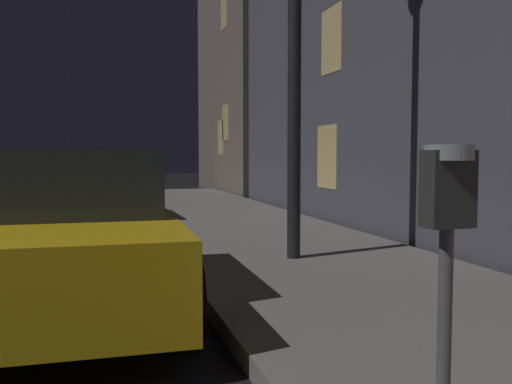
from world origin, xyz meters
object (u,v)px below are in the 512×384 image
(car_white, at_px, (85,190))
(car_green, at_px, (90,178))
(parking_meter, at_px, (447,224))
(car_yellow_cab, at_px, (69,228))

(car_white, bearing_deg, car_green, 89.97)
(car_white, relative_size, car_green, 0.91)
(car_green, bearing_deg, car_white, -90.03)
(parking_meter, height_order, car_yellow_cab, car_yellow_cab)
(car_white, xyz_separation_m, car_green, (0.00, 5.52, 0.01))
(parking_meter, relative_size, car_white, 0.31)
(parking_meter, bearing_deg, car_yellow_cab, 114.02)
(car_yellow_cab, relative_size, car_white, 1.09)
(car_yellow_cab, xyz_separation_m, car_white, (0.00, 5.78, -0.00))
(car_yellow_cab, height_order, car_white, same)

